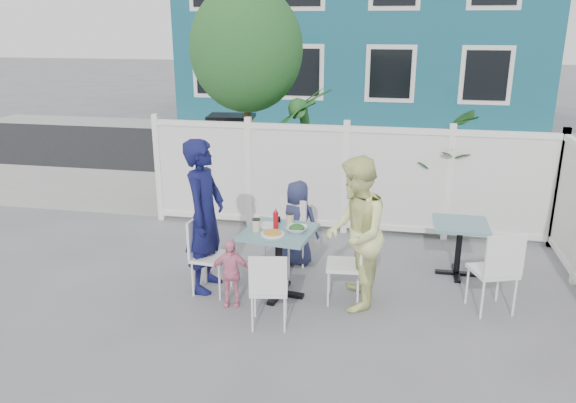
% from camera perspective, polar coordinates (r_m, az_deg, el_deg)
% --- Properties ---
extents(ground, '(80.00, 80.00, 0.00)m').
position_cam_1_polar(ground, '(6.31, 2.51, -10.66)').
color(ground, slate).
extents(near_sidewalk, '(24.00, 2.60, 0.01)m').
position_cam_1_polar(near_sidewalk, '(9.79, 5.92, -0.14)').
color(near_sidewalk, gray).
rests_on(near_sidewalk, ground).
extents(street, '(24.00, 5.00, 0.01)m').
position_cam_1_polar(street, '(13.36, 7.47, 4.65)').
color(street, black).
rests_on(street, ground).
extents(far_sidewalk, '(24.00, 1.60, 0.01)m').
position_cam_1_polar(far_sidewalk, '(16.39, 8.25, 7.06)').
color(far_sidewalk, gray).
rests_on(far_sidewalk, ground).
extents(building, '(11.00, 6.00, 6.00)m').
position_cam_1_polar(building, '(19.53, 7.73, 17.63)').
color(building, '#155667').
rests_on(building, ground).
extents(fence_back, '(5.86, 0.08, 1.60)m').
position_cam_1_polar(fence_back, '(8.23, 5.84, 2.04)').
color(fence_back, white).
rests_on(fence_back, ground).
extents(tree, '(1.80, 1.62, 3.59)m').
position_cam_1_polar(tree, '(9.12, -4.27, 15.15)').
color(tree, '#382316').
rests_on(tree, ground).
extents(utility_cabinet, '(0.80, 0.61, 1.38)m').
position_cam_1_polar(utility_cabinet, '(10.19, -5.66, 4.57)').
color(utility_cabinet, gold).
rests_on(utility_cabinet, ground).
extents(potted_shrub_a, '(1.25, 1.25, 2.05)m').
position_cam_1_polar(potted_shrub_a, '(8.93, 1.54, 4.97)').
color(potted_shrub_a, '#184E24').
rests_on(potted_shrub_a, ground).
extents(potted_shrub_b, '(1.54, 1.71, 1.73)m').
position_cam_1_polar(potted_shrub_b, '(8.77, 13.89, 3.12)').
color(potted_shrub_b, '#184E24').
rests_on(potted_shrub_b, ground).
extents(main_table, '(0.84, 0.84, 0.79)m').
position_cam_1_polar(main_table, '(6.32, -0.94, -4.45)').
color(main_table, '#3E6B75').
rests_on(main_table, ground).
extents(spare_table, '(0.65, 0.65, 0.68)m').
position_cam_1_polar(spare_table, '(7.16, 17.06, -3.26)').
color(spare_table, '#3E6B75').
rests_on(spare_table, ground).
extents(chair_left, '(0.42, 0.44, 0.89)m').
position_cam_1_polar(chair_left, '(6.51, -8.46, -4.83)').
color(chair_left, white).
rests_on(chair_left, ground).
extents(chair_right, '(0.42, 0.43, 0.88)m').
position_cam_1_polar(chair_right, '(6.26, 6.43, -5.76)').
color(chair_right, white).
rests_on(chair_right, ground).
extents(chair_back, '(0.52, 0.52, 0.90)m').
position_cam_1_polar(chair_back, '(7.05, -0.04, -2.84)').
color(chair_back, white).
rests_on(chair_back, ground).
extents(chair_near, '(0.43, 0.42, 0.83)m').
position_cam_1_polar(chair_near, '(5.69, -1.98, -8.47)').
color(chair_near, white).
rests_on(chair_near, ground).
extents(chair_spare, '(0.55, 0.54, 0.94)m').
position_cam_1_polar(chair_spare, '(6.34, 20.52, -6.21)').
color(chair_spare, white).
rests_on(chair_spare, ground).
extents(man, '(0.46, 0.67, 1.79)m').
position_cam_1_polar(man, '(6.46, -8.45, -1.47)').
color(man, '#0F1241').
rests_on(man, ground).
extents(woman, '(0.69, 0.86, 1.68)m').
position_cam_1_polar(woman, '(6.06, 6.83, -3.26)').
color(woman, '#E0EC49').
rests_on(woman, ground).
extents(boy, '(0.60, 0.44, 1.11)m').
position_cam_1_polar(boy, '(7.16, 0.96, -2.21)').
color(boy, '#252A4F').
rests_on(boy, ground).
extents(toddler, '(0.47, 0.25, 0.77)m').
position_cam_1_polar(toddler, '(6.22, -5.88, -7.22)').
color(toddler, pink).
rests_on(toddler, ground).
extents(plate_main, '(0.26, 0.26, 0.02)m').
position_cam_1_polar(plate_main, '(6.12, -1.58, -3.34)').
color(plate_main, white).
rests_on(plate_main, main_table).
extents(plate_side, '(0.22, 0.22, 0.01)m').
position_cam_1_polar(plate_side, '(6.39, -2.11, -2.41)').
color(plate_side, white).
rests_on(plate_side, main_table).
extents(salad_bowl, '(0.23, 0.23, 0.06)m').
position_cam_1_polar(salad_bowl, '(6.20, 0.90, -2.83)').
color(salad_bowl, white).
rests_on(salad_bowl, main_table).
extents(coffee_cup_a, '(0.09, 0.09, 0.13)m').
position_cam_1_polar(coffee_cup_a, '(6.22, -3.26, -2.44)').
color(coffee_cup_a, beige).
rests_on(coffee_cup_a, main_table).
extents(coffee_cup_b, '(0.08, 0.08, 0.13)m').
position_cam_1_polar(coffee_cup_b, '(6.41, 0.20, -1.82)').
color(coffee_cup_b, beige).
rests_on(coffee_cup_b, main_table).
extents(ketchup_bottle, '(0.06, 0.06, 0.19)m').
position_cam_1_polar(ketchup_bottle, '(6.29, -1.26, -1.92)').
color(ketchup_bottle, '#AB0C14').
rests_on(ketchup_bottle, main_table).
extents(salt_shaker, '(0.03, 0.03, 0.07)m').
position_cam_1_polar(salt_shaker, '(6.46, -1.31, -1.89)').
color(salt_shaker, white).
rests_on(salt_shaker, main_table).
extents(pepper_shaker, '(0.03, 0.03, 0.07)m').
position_cam_1_polar(pepper_shaker, '(6.49, -0.90, -1.83)').
color(pepper_shaker, black).
rests_on(pepper_shaker, main_table).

